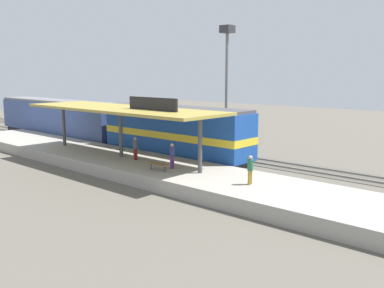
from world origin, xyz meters
TOP-DOWN VIEW (x-y plane):
  - ground_plane at (2.00, 0.00)m, footprint 120.00×120.00m
  - track_near at (0.00, 0.00)m, footprint 3.20×110.00m
  - track_far at (4.60, 0.00)m, footprint 3.20×110.00m
  - platform at (-4.60, 0.00)m, footprint 6.00×44.00m
  - station_canopy at (-4.60, -0.09)m, footprint 5.20×18.00m
  - platform_bench at (-6.00, -5.55)m, footprint 0.44×1.70m
  - locomotive at (0.00, -1.22)m, footprint 2.93×14.43m
  - passenger_carriage_single at (0.00, 16.78)m, footprint 2.90×20.00m
  - freight_car at (4.60, 6.54)m, footprint 2.80×12.00m
  - light_mast at (7.80, -0.61)m, footprint 1.10×1.10m
  - person_waiting at (-4.60, -1.66)m, footprint 0.34×0.34m
  - person_walking at (-4.89, -12.07)m, footprint 0.34×0.34m
  - person_boarding at (-4.84, -5.73)m, footprint 0.34×0.34m

SIDE VIEW (x-z plane):
  - ground_plane at x=2.00m, z-range 0.00..0.00m
  - track_near at x=0.00m, z-range -0.05..0.11m
  - track_far at x=4.60m, z-range -0.05..0.11m
  - platform at x=-4.60m, z-range 0.00..0.90m
  - platform_bench at x=-6.00m, z-range 1.09..1.59m
  - person_waiting at x=-4.60m, z-range 1.00..2.71m
  - person_walking at x=-4.89m, z-range 1.00..2.71m
  - person_boarding at x=-4.84m, z-range 1.00..2.71m
  - freight_car at x=4.60m, z-range 0.20..3.74m
  - passenger_carriage_single at x=0.00m, z-range 0.19..4.43m
  - locomotive at x=0.00m, z-range 0.19..4.63m
  - station_canopy at x=-4.60m, z-range 2.18..6.88m
  - light_mast at x=7.80m, z-range 2.55..14.25m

